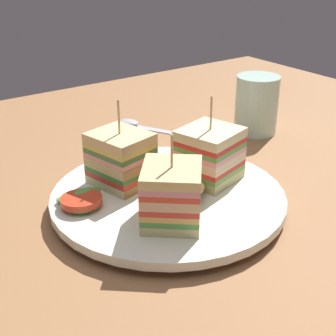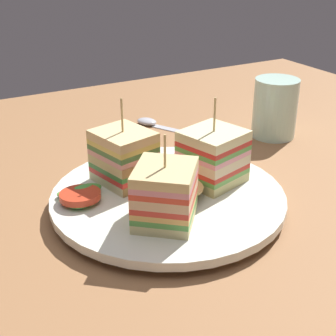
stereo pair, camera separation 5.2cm
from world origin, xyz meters
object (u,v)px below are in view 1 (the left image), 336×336
Objects in this scene: plate at (168,198)px; sandwich_wedge_1 at (172,194)px; chip_pile at (180,185)px; sandwich_wedge_2 at (207,154)px; sandwich_wedge_0 at (121,159)px; drinking_glass at (256,109)px; spoon at (139,125)px.

plate is 6.78cm from sandwich_wedge_1.
sandwich_wedge_2 is at bearing 13.07° from chip_pile.
sandwich_wedge_2 reaches higher than plate.
sandwich_wedge_0 is 9.82cm from sandwich_wedge_1.
plate is 6.83cm from sandwich_wedge_0.
plate is 2.58× the size of sandwich_wedge_2.
sandwich_wedge_0 is 1.46× the size of chip_pile.
sandwich_wedge_1 is at bearing -149.89° from drinking_glass.
sandwich_wedge_0 is 27.69cm from drinking_glass.
sandwich_wedge_0 reaches higher than drinking_glass.
sandwich_wedge_2 is 5.19cm from chip_pile.
drinking_glass is at bearing -165.90° from sandwich_wedge_2.
spoon is at bearing -118.13° from sandwich_wedge_2.
plate is 2.60× the size of sandwich_wedge_0.
drinking_glass is at bearing 88.87° from sandwich_wedge_0.
sandwich_wedge_0 is at bearing 114.35° from spoon.
plate is 2.96× the size of drinking_glass.
plate is at bearing 17.04° from sandwich_wedge_0.
sandwich_wedge_1 is 31.41cm from drinking_glass.
sandwich_wedge_1 is 0.72× the size of spoon.
sandwich_wedge_0 is (-2.92, 4.95, 3.69)cm from plate.
chip_pile reaches higher than plate.
spoon is (9.53, 23.52, -2.32)cm from chip_pile.
sandwich_wedge_0 is 1.14× the size of drinking_glass.
sandwich_wedge_2 is at bearing -150.08° from drinking_glass.
sandwich_wedge_0 reaches higher than plate.
drinking_glass reaches higher than chip_pile.
plate is at bearing 126.58° from spoon.
sandwich_wedge_2 is (8.66, -4.64, 0.05)cm from sandwich_wedge_0.
sandwich_wedge_0 is 22.79cm from spoon.
sandwich_wedge_0 is at bearing -44.03° from sandwich_wedge_2.
sandwich_wedge_1 is at bearing -135.31° from chip_pile.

